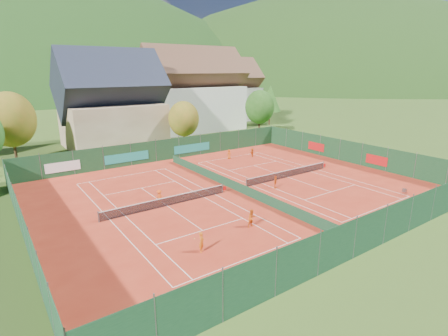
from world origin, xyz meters
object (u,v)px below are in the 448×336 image
(hotel_block_b, at_px, (226,94))
(player_right_far_b, at_px, (252,153))
(hotel_block_a, at_px, (193,95))
(player_left_far, at_px, (159,197))
(player_left_mid, at_px, (252,218))
(player_right_near, at_px, (275,182))
(player_left_near, at_px, (202,242))
(player_right_far_a, at_px, (229,154))
(ball_hopper, at_px, (404,190))
(chalet, at_px, (112,106))

(hotel_block_b, distance_m, player_right_far_b, 39.17)
(hotel_block_a, xyz_separation_m, player_left_far, (-24.35, -35.07, -6.66))
(player_left_mid, bearing_deg, hotel_block_b, 52.28)
(hotel_block_b, distance_m, player_right_near, 53.27)
(player_left_near, distance_m, player_left_mid, 5.63)
(player_right_far_b, bearing_deg, player_left_far, -7.49)
(player_right_near, distance_m, player_right_far_a, 13.85)
(hotel_block_b, distance_m, player_left_near, 66.75)
(hotel_block_a, distance_m, player_left_far, 43.21)
(ball_hopper, distance_m, player_right_near, 13.16)
(player_left_far, bearing_deg, player_right_near, -176.82)
(player_left_far, xyz_separation_m, player_right_far_a, (15.79, 10.38, -0.02))
(chalet, distance_m, player_right_near, 33.37)
(player_left_near, relative_size, player_left_far, 1.06)
(hotel_block_b, relative_size, player_right_near, 12.14)
(player_right_near, xyz_separation_m, player_right_far_b, (6.98, 12.40, -0.05))
(ball_hopper, xyz_separation_m, player_left_far, (-21.62, 12.33, 0.17))
(chalet, distance_m, hotel_block_b, 35.85)
(player_left_far, height_order, player_right_far_a, player_left_far)
(chalet, height_order, player_left_near, chalet)
(player_left_near, bearing_deg, player_right_far_a, 7.99)
(player_left_near, bearing_deg, player_right_far_b, 1.30)
(hotel_block_b, bearing_deg, player_left_mid, -123.35)
(player_left_far, bearing_deg, chalet, -83.42)
(hotel_block_a, xyz_separation_m, player_right_near, (-12.04, -38.10, -6.67))
(hotel_block_a, height_order, player_left_far, hotel_block_a)
(chalet, distance_m, player_right_far_a, 22.21)
(player_left_mid, bearing_deg, player_right_far_a, 54.47)
(hotel_block_b, height_order, player_right_far_a, hotel_block_b)
(hotel_block_a, bearing_deg, player_right_far_b, -101.15)
(player_left_far, bearing_deg, player_left_near, 98.67)
(hotel_block_a, bearing_deg, chalet, -162.47)
(player_left_mid, height_order, player_right_far_b, player_left_mid)
(ball_hopper, xyz_separation_m, player_right_far_a, (-5.83, 22.71, 0.14))
(hotel_block_b, xyz_separation_m, player_right_far_b, (-19.06, -33.69, -5.96))
(ball_hopper, bearing_deg, hotel_block_b, 73.20)
(hotel_block_b, xyz_separation_m, player_right_far_a, (-22.56, -32.69, -5.92))
(hotel_block_a, bearing_deg, player_right_near, -107.54)
(chalet, relative_size, hotel_block_a, 0.75)
(player_left_mid, relative_size, player_right_near, 1.09)
(player_left_far, bearing_deg, hotel_block_a, -107.76)
(hotel_block_a, bearing_deg, player_right_far_a, -109.12)
(player_left_near, xyz_separation_m, player_right_far_a, (17.28, 20.55, -0.06))
(hotel_block_a, relative_size, player_right_far_a, 15.45)
(player_left_near, relative_size, player_left_mid, 0.99)
(player_right_far_a, bearing_deg, hotel_block_a, -98.02)
(player_left_far, relative_size, player_right_near, 1.01)
(player_right_near, bearing_deg, ball_hopper, -85.17)
(chalet, xyz_separation_m, player_right_near, (6.96, -32.10, -5.91))
(hotel_block_a, distance_m, hotel_block_b, 16.14)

